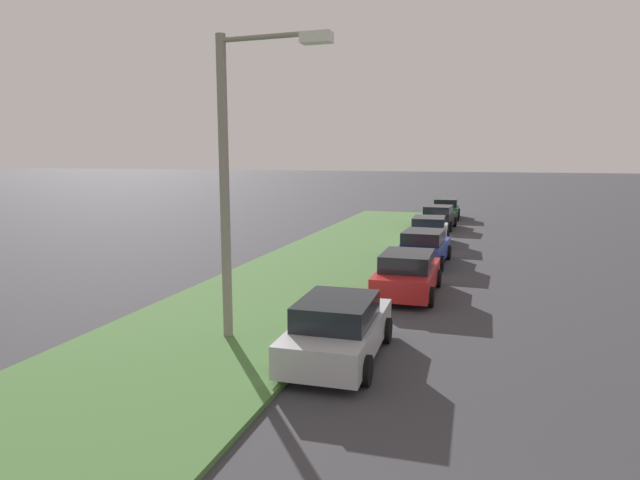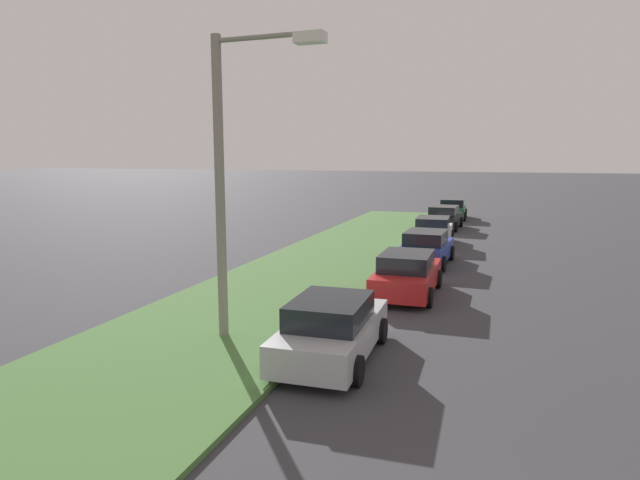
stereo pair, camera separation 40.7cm
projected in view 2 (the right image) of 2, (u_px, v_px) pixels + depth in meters
The scene contains 8 objects.
grass_median at pixel (235, 316), 15.96m from camera, with size 60.00×6.00×0.12m, color #477238.
parked_car_silver at pixel (332, 329), 12.67m from camera, with size 4.35×2.11×1.47m.
parked_car_red at pixel (407, 274), 18.45m from camera, with size 4.32×2.05×1.47m.
parked_car_blue at pixel (426, 248), 23.63m from camera, with size 4.36×2.13×1.47m.
parked_car_white at pixel (433, 231), 28.79m from camera, with size 4.37×2.16×1.47m.
parked_car_black at pixel (444, 218), 34.92m from camera, with size 4.38×2.17×1.47m.
parked_car_green at pixel (452, 209), 40.44m from camera, with size 4.37×2.15×1.47m.
streetlight at pixel (232, 167), 13.33m from camera, with size 0.40×2.87×7.50m.
Camera 2 is at (-3.84, 0.44, 4.69)m, focal length 30.91 mm.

